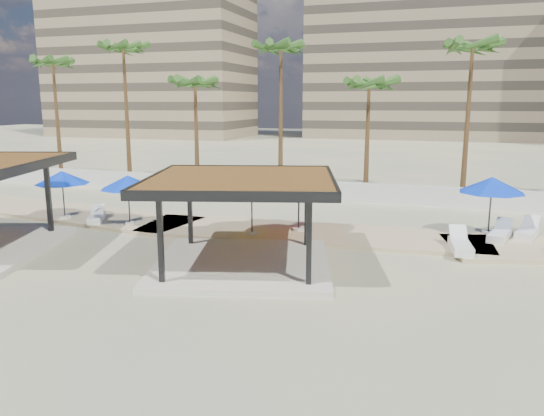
{
  "coord_description": "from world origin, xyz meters",
  "views": [
    {
      "loc": [
        7.82,
        -16.12,
        6.1
      ],
      "look_at": [
        0.59,
        6.0,
        1.4
      ],
      "focal_mm": 35.0,
      "sensor_mm": 36.0,
      "label": 1
    }
  ],
  "objects_px": {
    "umbrella_a": "(62,178)",
    "lounger_b": "(499,235)",
    "lounger_a": "(96,218)",
    "lounger_c": "(460,246)",
    "umbrella_c": "(299,178)",
    "pavilion_central": "(242,213)",
    "lounger_d": "(527,232)"
  },
  "relations": [
    {
      "from": "umbrella_c",
      "to": "lounger_b",
      "type": "height_order",
      "value": "umbrella_c"
    },
    {
      "from": "umbrella_a",
      "to": "lounger_c",
      "type": "distance_m",
      "value": 19.4
    },
    {
      "from": "lounger_c",
      "to": "lounger_d",
      "type": "bearing_deg",
      "value": -48.51
    },
    {
      "from": "umbrella_a",
      "to": "lounger_b",
      "type": "xyz_separation_m",
      "value": [
        20.98,
        2.33,
        -1.91
      ]
    },
    {
      "from": "lounger_c",
      "to": "lounger_d",
      "type": "relative_size",
      "value": 1.01
    },
    {
      "from": "lounger_d",
      "to": "umbrella_a",
      "type": "bearing_deg",
      "value": 115.68
    },
    {
      "from": "pavilion_central",
      "to": "lounger_d",
      "type": "relative_size",
      "value": 3.67
    },
    {
      "from": "lounger_c",
      "to": "pavilion_central",
      "type": "bearing_deg",
      "value": 110.29
    },
    {
      "from": "umbrella_a",
      "to": "lounger_d",
      "type": "relative_size",
      "value": 1.23
    },
    {
      "from": "pavilion_central",
      "to": "lounger_a",
      "type": "distance_m",
      "value": 10.45
    },
    {
      "from": "umbrella_c",
      "to": "lounger_b",
      "type": "bearing_deg",
      "value": 7.87
    },
    {
      "from": "umbrella_a",
      "to": "lounger_b",
      "type": "height_order",
      "value": "umbrella_a"
    },
    {
      "from": "pavilion_central",
      "to": "lounger_a",
      "type": "relative_size",
      "value": 4.14
    },
    {
      "from": "lounger_a",
      "to": "umbrella_a",
      "type": "bearing_deg",
      "value": 58.81
    },
    {
      "from": "pavilion_central",
      "to": "lounger_c",
      "type": "distance_m",
      "value": 9.0
    },
    {
      "from": "umbrella_c",
      "to": "lounger_c",
      "type": "xyz_separation_m",
      "value": [
        7.1,
        -1.24,
        -2.27
      ]
    },
    {
      "from": "umbrella_c",
      "to": "lounger_a",
      "type": "height_order",
      "value": "umbrella_c"
    },
    {
      "from": "lounger_c",
      "to": "lounger_a",
      "type": "bearing_deg",
      "value": 82.64
    },
    {
      "from": "lounger_b",
      "to": "lounger_d",
      "type": "bearing_deg",
      "value": -39.5
    },
    {
      "from": "lounger_b",
      "to": "lounger_d",
      "type": "distance_m",
      "value": 1.49
    },
    {
      "from": "lounger_d",
      "to": "lounger_a",
      "type": "bearing_deg",
      "value": 116.85
    },
    {
      "from": "lounger_a",
      "to": "lounger_b",
      "type": "distance_m",
      "value": 19.13
    },
    {
      "from": "lounger_a",
      "to": "umbrella_c",
      "type": "bearing_deg",
      "value": -110.44
    },
    {
      "from": "umbrella_c",
      "to": "lounger_b",
      "type": "xyz_separation_m",
      "value": [
        8.77,
        1.21,
        -2.28
      ]
    },
    {
      "from": "pavilion_central",
      "to": "lounger_c",
      "type": "height_order",
      "value": "pavilion_central"
    },
    {
      "from": "lounger_a",
      "to": "lounger_c",
      "type": "bearing_deg",
      "value": -117.4
    },
    {
      "from": "lounger_d",
      "to": "umbrella_c",
      "type": "bearing_deg",
      "value": 119.2
    },
    {
      "from": "lounger_b",
      "to": "umbrella_a",
      "type": "bearing_deg",
      "value": 111.87
    },
    {
      "from": "umbrella_a",
      "to": "umbrella_c",
      "type": "distance_m",
      "value": 12.26
    },
    {
      "from": "pavilion_central",
      "to": "umbrella_c",
      "type": "xyz_separation_m",
      "value": [
        0.73,
        5.35,
        0.61
      ]
    },
    {
      "from": "umbrella_c",
      "to": "lounger_c",
      "type": "relative_size",
      "value": 1.69
    },
    {
      "from": "pavilion_central",
      "to": "lounger_d",
      "type": "xyz_separation_m",
      "value": [
        10.72,
        7.42,
        -1.66
      ]
    }
  ]
}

